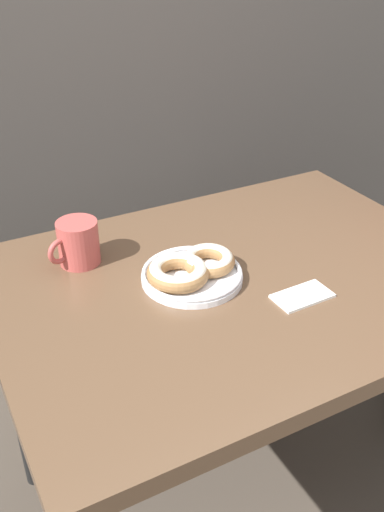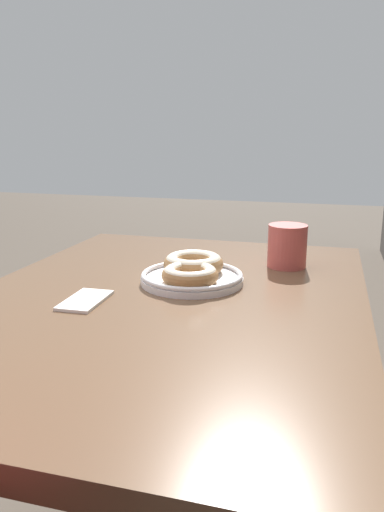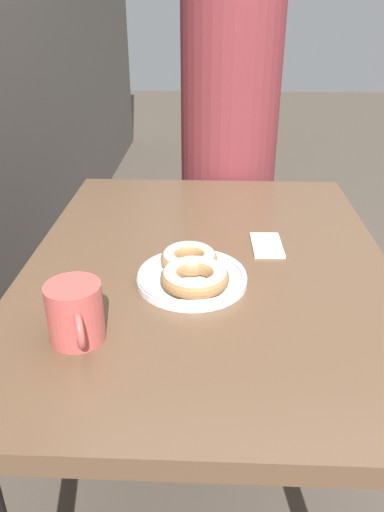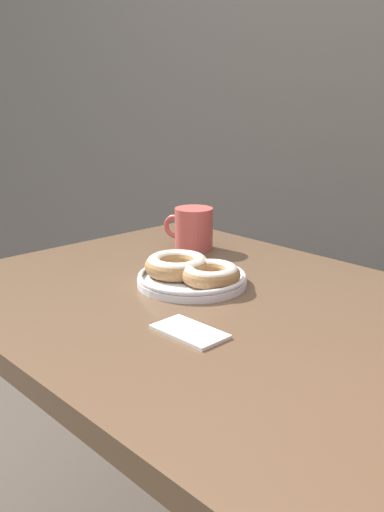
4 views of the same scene
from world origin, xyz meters
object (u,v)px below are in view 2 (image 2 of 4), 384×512
at_px(dining_table, 165,338).
at_px(napkin, 85,300).
at_px(donut_plate, 192,271).
at_px(coffee_mug, 287,245).

xyz_separation_m(dining_table, napkin, (0.07, -0.13, 0.09)).
bearing_deg(donut_plate, napkin, -43.56).
bearing_deg(dining_table, coffee_mug, 143.61).
height_order(dining_table, napkin, napkin).
distance_m(donut_plate, napkin, 0.24).
relative_size(donut_plate, napkin, 1.90).
bearing_deg(napkin, dining_table, 118.79).
bearing_deg(donut_plate, coffee_mug, 136.10).
distance_m(dining_table, napkin, 0.18).
xyz_separation_m(coffee_mug, napkin, (0.36, -0.35, -0.05)).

